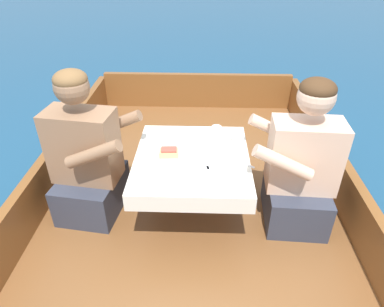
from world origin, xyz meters
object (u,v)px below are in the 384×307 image
person_port (87,161)px  coffee_cup_starboard (217,130)px  coffee_cup_port (226,141)px  person_starboard (300,170)px  sandwich (169,152)px

person_port → coffee_cup_starboard: size_ratio=10.07×
coffee_cup_port → person_port: bearing=-170.8°
person_port → coffee_cup_starboard: (0.80, 0.29, 0.07)m
person_port → coffee_cup_port: bearing=17.1°
person_starboard → coffee_cup_starboard: person_starboard is taller
person_starboard → sandwich: person_starboard is taller
person_port → person_starboard: 1.29m
person_port → sandwich: bearing=8.0°
sandwich → coffee_cup_starboard: bearing=44.2°
person_starboard → coffee_cup_port: size_ratio=9.07×
person_port → person_starboard: person_port is taller
sandwich → coffee_cup_starboard: 0.41m
coffee_cup_starboard → person_starboard: bearing=-33.9°
coffee_cup_port → coffee_cup_starboard: size_ratio=1.09×
person_starboard → sandwich: 0.79m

